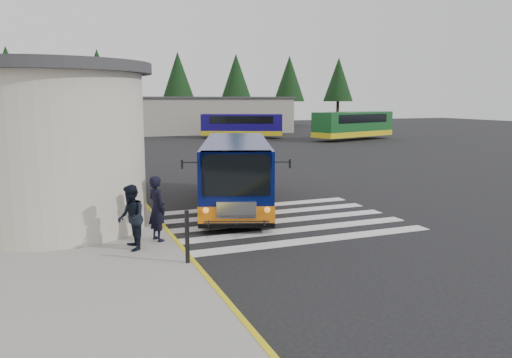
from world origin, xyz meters
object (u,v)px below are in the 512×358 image
object	(u,v)px
transit_bus	(236,175)
far_bus_b	(353,124)
pedestrian_a	(157,208)
bollard	(187,237)
pedestrian_b	(131,218)
far_bus_a	(242,125)

from	to	relation	value
transit_bus	far_bus_b	bearing A→B (deg)	69.28
pedestrian_a	bollard	xyz separation A→B (m)	(0.30, -2.12, -0.25)
transit_bus	pedestrian_b	world-z (taller)	transit_bus
transit_bus	far_bus_a	bearing A→B (deg)	88.89
bollard	far_bus_b	xyz separation A→B (m)	(24.03, 30.79, 0.74)
pedestrian_b	transit_bus	bearing A→B (deg)	135.16
pedestrian_a	far_bus_b	size ratio (longest dim) A/B	0.19
pedestrian_b	far_bus_b	world-z (taller)	far_bus_b
pedestrian_a	pedestrian_b	world-z (taller)	pedestrian_a
pedestrian_a	far_bus_b	world-z (taller)	far_bus_b
pedestrian_a	far_bus_b	distance (m)	37.61
pedestrian_b	far_bus_a	xyz separation A→B (m)	(15.76, 35.22, 0.39)
pedestrian_a	far_bus_a	distance (m)	37.73
bollard	far_bus_a	size ratio (longest dim) A/B	0.15
transit_bus	bollard	xyz separation A→B (m)	(-3.33, -6.07, -0.39)
pedestrian_a	far_bus_b	xyz separation A→B (m)	(24.33, 28.67, 0.49)
transit_bus	far_bus_b	distance (m)	32.25
transit_bus	pedestrian_b	bearing A→B (deg)	-114.77
far_bus_a	pedestrian_b	bearing A→B (deg)	179.86
far_bus_a	far_bus_b	bearing A→B (deg)	-98.54
bollard	far_bus_b	size ratio (longest dim) A/B	0.13
pedestrian_b	far_bus_a	world-z (taller)	far_bus_a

